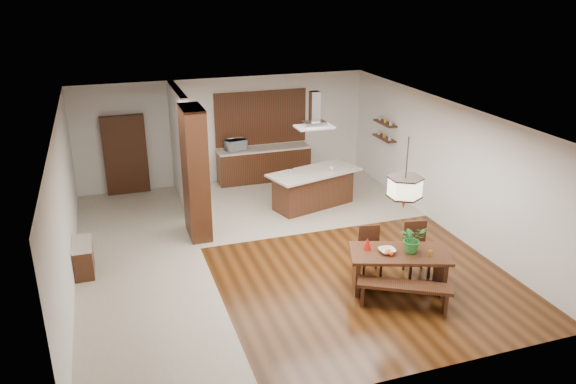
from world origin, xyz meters
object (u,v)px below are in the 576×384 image
object	(u,v)px
dining_bench	(404,296)
dining_chair_left	(371,252)
dining_chair_right	(418,250)
island_cup	(332,168)
dining_table	(399,262)
microwave	(235,145)
range_hood	(315,110)
kitchen_island	(313,188)
hallway_console	(84,258)
fruit_bowl	(387,251)
pendant_lantern	(406,174)
foliage_plant	(412,239)

from	to	relation	value
dining_bench	dining_chair_left	bearing A→B (deg)	90.70
dining_bench	dining_chair_right	world-z (taller)	dining_chair_right
island_cup	dining_table	bearing A→B (deg)	-95.32
microwave	range_hood	bearing A→B (deg)	-73.82
dining_chair_left	range_hood	xyz separation A→B (m)	(0.18, 3.55, 1.99)
kitchen_island	dining_chair_left	bearing A→B (deg)	-108.82
hallway_console	dining_chair_right	bearing A→B (deg)	-19.11
dining_table	kitchen_island	world-z (taller)	kitchen_island
hallway_console	dining_chair_left	distance (m)	5.55
hallway_console	fruit_bowl	size ratio (longest dim) A/B	2.97
dining_chair_right	kitchen_island	xyz separation A→B (m)	(-0.66, 3.85, -0.03)
hallway_console	dining_table	size ratio (longest dim) A/B	0.45
hallway_console	range_hood	bearing A→B (deg)	17.80
hallway_console	island_cup	world-z (taller)	island_cup
fruit_bowl	range_hood	size ratio (longest dim) A/B	0.33
dining_chair_right	fruit_bowl	xyz separation A→B (m)	(-0.83, -0.30, 0.26)
dining_chair_left	island_cup	xyz separation A→B (m)	(0.62, 3.44, 0.52)
dining_table	range_hood	distance (m)	4.63
pendant_lantern	island_cup	world-z (taller)	pendant_lantern
pendant_lantern	range_hood	xyz separation A→B (m)	(-0.05, 4.21, 0.22)
hallway_console	range_hood	distance (m)	6.09
dining_chair_left	pendant_lantern	distance (m)	1.91
pendant_lantern	foliage_plant	distance (m)	1.26
dining_bench	foliage_plant	distance (m)	1.05
dining_chair_right	kitchen_island	world-z (taller)	dining_chair_right
dining_chair_left	dining_chair_right	xyz separation A→B (m)	(0.84, -0.30, 0.05)
pendant_lantern	fruit_bowl	size ratio (longest dim) A/B	4.43
pendant_lantern	kitchen_island	size ratio (longest dim) A/B	0.53
dining_bench	dining_chair_right	bearing A→B (deg)	49.59
dining_table	island_cup	bearing A→B (deg)	84.68
dining_chair_right	dining_table	bearing A→B (deg)	-139.62
pendant_lantern	fruit_bowl	world-z (taller)	pendant_lantern
microwave	dining_table	bearing A→B (deg)	-92.90
fruit_bowl	microwave	xyz separation A→B (m)	(-1.24, 6.43, 0.32)
fruit_bowl	range_hood	distance (m)	4.49
fruit_bowl	microwave	bearing A→B (deg)	100.88
hallway_console	dining_bench	world-z (taller)	hallway_console
hallway_console	foliage_plant	bearing A→B (deg)	-23.83
range_hood	microwave	size ratio (longest dim) A/B	1.64
pendant_lantern	kitchen_island	xyz separation A→B (m)	(-0.05, 4.21, -1.76)
fruit_bowl	island_cup	distance (m)	4.10
hallway_console	dining_table	xyz separation A→B (m)	(5.48, -2.47, 0.23)
dining_chair_right	kitchen_island	distance (m)	3.90
foliage_plant	microwave	xyz separation A→B (m)	(-1.68, 6.53, 0.10)
hallway_console	fruit_bowl	bearing A→B (deg)	-24.65
pendant_lantern	microwave	bearing A→B (deg)	102.72
hallway_console	dining_table	distance (m)	6.02
microwave	hallway_console	bearing A→B (deg)	-150.59
dining_chair_left	pendant_lantern	bearing A→B (deg)	-59.13
kitchen_island	range_hood	xyz separation A→B (m)	(0.00, 0.00, 1.98)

